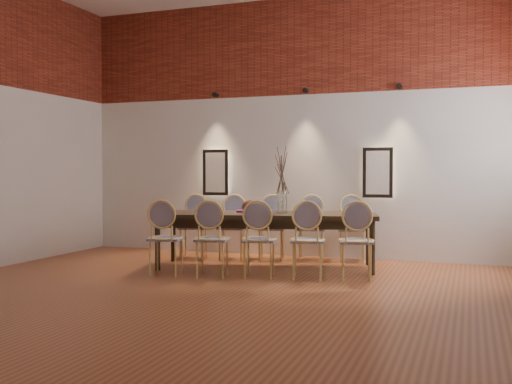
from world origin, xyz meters
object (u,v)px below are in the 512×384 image
(dining_table, at_px, (266,240))
(chair_far_e, at_px, (352,229))
(chair_far_a, at_px, (193,227))
(chair_far_c, at_px, (271,228))
(chair_near_b, at_px, (212,239))
(chair_near_e, at_px, (356,241))
(vase, at_px, (282,202))
(book, at_px, (247,211))
(chair_near_c, at_px, (259,240))
(chair_far_b, at_px, (232,228))
(chair_far_d, at_px, (311,229))
(chair_near_d, at_px, (307,240))
(chair_near_a, at_px, (166,238))
(bowl, at_px, (251,207))

(dining_table, bearing_deg, chair_far_e, 32.50)
(chair_far_a, relative_size, chair_far_c, 1.00)
(chair_near_b, distance_m, chair_far_c, 1.63)
(chair_near_e, xyz_separation_m, vase, (-1.12, 0.53, 0.43))
(chair_far_e, height_order, book, chair_far_e)
(chair_far_a, relative_size, vase, 3.13)
(book, bearing_deg, chair_near_c, -59.13)
(chair_near_e, height_order, chair_far_e, same)
(dining_table, distance_m, chair_far_b, 0.97)
(chair_near_c, relative_size, chair_near_e, 1.00)
(chair_far_d, bearing_deg, chair_far_e, -180.00)
(chair_near_e, relative_size, chair_far_d, 1.00)
(chair_far_b, relative_size, chair_far_d, 1.00)
(chair_near_b, height_order, chair_far_e, same)
(chair_far_b, bearing_deg, chair_near_d, 128.13)
(chair_near_a, xyz_separation_m, bowl, (0.81, 0.91, 0.37))
(chair_near_a, xyz_separation_m, chair_far_e, (1.99, 2.00, 0.00))
(chair_near_c, xyz_separation_m, chair_near_d, (0.58, 0.13, 0.00))
(chair_near_a, distance_m, chair_near_d, 1.79)
(chair_near_a, bearing_deg, chair_near_e, -0.00)
(chair_near_a, bearing_deg, chair_far_d, 40.34)
(chair_far_b, bearing_deg, chair_near_c, 111.43)
(chair_near_a, bearing_deg, chair_near_c, -0.00)
(chair_near_e, relative_size, vase, 3.13)
(chair_far_d, bearing_deg, chair_far_a, 0.00)
(chair_far_a, bearing_deg, chair_far_e, -180.00)
(bowl, bearing_deg, chair_near_c, -61.41)
(chair_near_c, distance_m, chair_far_e, 1.93)
(dining_table, bearing_deg, chair_far_b, 128.13)
(bowl, bearing_deg, chair_near_b, -106.36)
(dining_table, bearing_deg, chair_far_d, 51.87)
(chair_near_e, distance_m, chair_far_c, 1.93)
(dining_table, height_order, chair_far_e, chair_far_e)
(dining_table, bearing_deg, bowl, -166.09)
(chair_near_e, bearing_deg, chair_near_c, -180.00)
(chair_near_a, xyz_separation_m, book, (0.70, 1.03, 0.30))
(chair_near_c, distance_m, chair_near_e, 1.19)
(chair_far_b, relative_size, bowl, 3.92)
(chair_far_b, height_order, chair_far_e, same)
(chair_near_e, relative_size, chair_far_e, 1.00)
(chair_near_e, relative_size, chair_far_b, 1.00)
(chair_near_d, bearing_deg, dining_table, 128.13)
(vase, bearing_deg, chair_near_a, -139.01)
(chair_near_a, relative_size, vase, 3.13)
(chair_far_d, xyz_separation_m, bowl, (-0.60, -0.96, 0.37))
(dining_table, relative_size, chair_near_b, 3.17)
(book, bearing_deg, chair_near_d, -31.47)
(chair_far_a, height_order, chair_far_b, same)
(chair_near_a, distance_m, chair_far_c, 1.93)
(chair_far_d, distance_m, bowl, 1.19)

